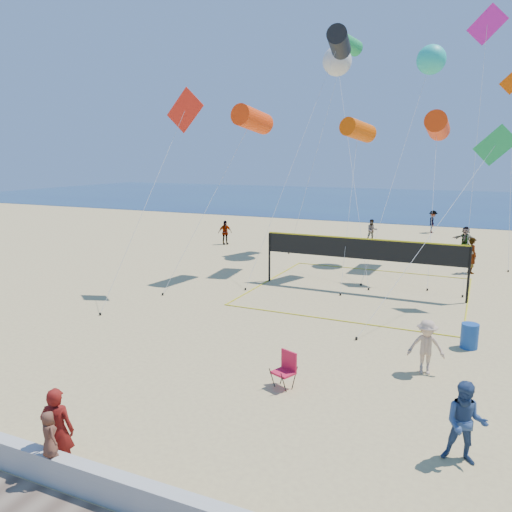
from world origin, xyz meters
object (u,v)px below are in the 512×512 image
at_px(trash_barrel, 470,336).
at_px(volleyball_net, 361,255).
at_px(camp_chair, 286,367).
at_px(woman, 57,431).

relative_size(trash_barrel, volleyball_net, 0.09).
bearing_deg(camp_chair, volleyball_net, 114.38).
bearing_deg(trash_barrel, woman, -124.78).
height_order(woman, volleyball_net, volleyball_net).
bearing_deg(woman, trash_barrel, -146.46).
height_order(woman, camp_chair, woman).
distance_m(woman, trash_barrel, 12.50).
relative_size(woman, volleyball_net, 0.19).
relative_size(camp_chair, trash_barrel, 1.34).
xyz_separation_m(camp_chair, trash_barrel, (4.41, 5.01, -0.15)).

